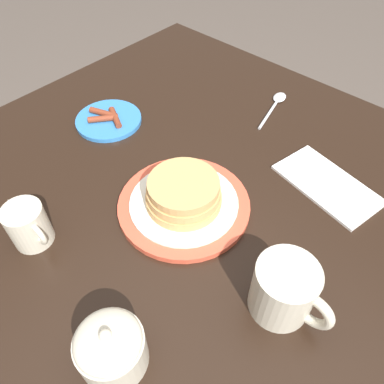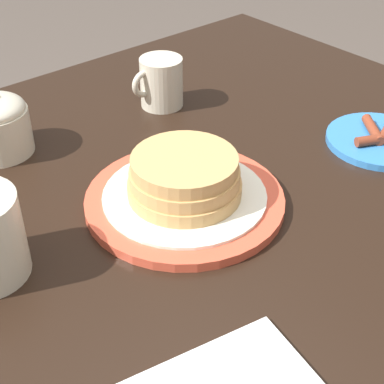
{
  "view_description": "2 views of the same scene",
  "coord_description": "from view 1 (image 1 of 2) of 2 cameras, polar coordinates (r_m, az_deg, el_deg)",
  "views": [
    {
      "loc": [
        0.26,
        -0.37,
        1.27
      ],
      "look_at": [
        -0.05,
        -0.03,
        0.77
      ],
      "focal_mm": 35.0,
      "sensor_mm": 36.0,
      "label": 1
    },
    {
      "loc": [
        0.32,
        0.39,
        1.17
      ],
      "look_at": [
        -0.05,
        -0.03,
        0.77
      ],
      "focal_mm": 55.0,
      "sensor_mm": 36.0,
      "label": 2
    }
  ],
  "objects": [
    {
      "name": "pancake_plate",
      "position": [
        0.68,
        -1.26,
        -0.99
      ],
      "size": [
        0.24,
        0.24,
        0.07
      ],
      "color": "#DB5138",
      "rests_on": "dining_table"
    },
    {
      "name": "side_plate_bacon",
      "position": [
        0.9,
        -12.61,
        10.73
      ],
      "size": [
        0.15,
        0.15,
        0.02
      ],
      "color": "#337AC6",
      "rests_on": "dining_table"
    },
    {
      "name": "coffee_mug",
      "position": [
        0.57,
        14.04,
        -14.35
      ],
      "size": [
        0.13,
        0.09,
        0.1
      ],
      "color": "beige",
      "rests_on": "dining_table"
    },
    {
      "name": "spoon",
      "position": [
        0.96,
        12.66,
        13.09
      ],
      "size": [
        0.06,
        0.16,
        0.01
      ],
      "color": "silver",
      "rests_on": "dining_table"
    },
    {
      "name": "ground_plane",
      "position": [
        1.35,
        2.61,
        -22.48
      ],
      "size": [
        8.0,
        8.0,
        0.0
      ],
      "primitive_type": "plane",
      "color": "#51473F"
    },
    {
      "name": "creamer_pitcher",
      "position": [
        0.68,
        -23.76,
        -4.53
      ],
      "size": [
        0.1,
        0.07,
        0.08
      ],
      "color": "beige",
      "rests_on": "dining_table"
    },
    {
      "name": "sugar_bowl",
      "position": [
        0.53,
        -12.27,
        -22.17
      ],
      "size": [
        0.09,
        0.09,
        0.09
      ],
      "color": "beige",
      "rests_on": "dining_table"
    },
    {
      "name": "dining_table",
      "position": [
        0.79,
        4.13,
        -7.56
      ],
      "size": [
        1.19,
        1.0,
        0.74
      ],
      "color": "black",
      "rests_on": "ground_plane"
    },
    {
      "name": "napkin",
      "position": [
        0.78,
        19.9,
        1.1
      ],
      "size": [
        0.22,
        0.15,
        0.01
      ],
      "color": "white",
      "rests_on": "dining_table"
    }
  ]
}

